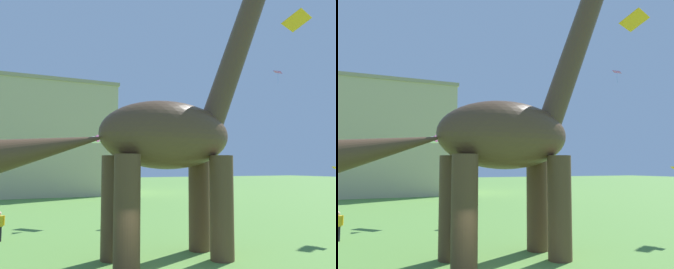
% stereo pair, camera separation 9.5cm
% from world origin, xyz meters
% --- Properties ---
extents(dinosaur_sculpture, '(14.50, 3.07, 15.15)m').
position_xyz_m(dinosaur_sculpture, '(1.82, 3.03, 5.48)').
color(dinosaur_sculpture, '#513823').
rests_on(dinosaur_sculpture, ground_plane).
extents(person_vendor_side, '(0.62, 0.27, 1.65)m').
position_xyz_m(person_vendor_side, '(2.20, 12.04, 1.00)').
color(person_vendor_side, black).
rests_on(person_vendor_side, ground_plane).
extents(kite_mid_right, '(1.43, 1.25, 0.42)m').
position_xyz_m(kite_mid_right, '(5.72, -1.09, 9.88)').
color(kite_mid_right, orange).
extents(kite_mid_left, '(1.23, 1.18, 1.23)m').
position_xyz_m(kite_mid_left, '(19.49, 15.39, 13.41)').
color(kite_mid_left, purple).
extents(kite_high_left, '(1.98, 1.95, 0.56)m').
position_xyz_m(kite_high_left, '(2.01, 15.86, 6.20)').
color(kite_high_left, white).
extents(background_building_block, '(21.01, 13.18, 16.18)m').
position_xyz_m(background_building_block, '(-0.67, 43.88, 8.10)').
color(background_building_block, '#CCB78E').
rests_on(background_building_block, ground_plane).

